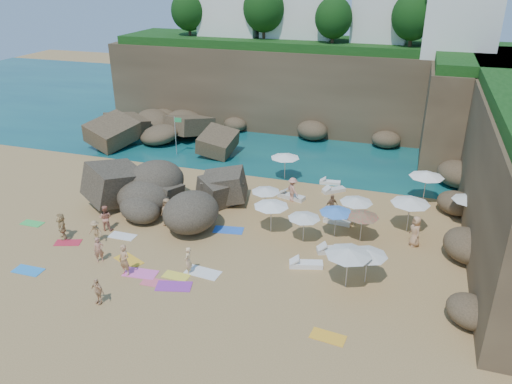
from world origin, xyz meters
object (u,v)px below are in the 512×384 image
(flag_pole, at_px, (176,131))
(parasol_1, at_px, (266,190))
(person_stand_0, at_px, (99,250))
(person_stand_3, at_px, (332,206))
(lounger_0, at_px, (291,197))
(person_stand_1, at_px, (105,218))
(person_stand_4, at_px, (415,231))
(rock_outcrop, at_px, (168,207))
(person_stand_5, at_px, (157,173))
(person_stand_6, at_px, (188,260))
(person_stand_2, at_px, (293,190))
(parasol_2, at_px, (356,200))
(parasol_0, at_px, (285,156))

(flag_pole, xyz_separation_m, parasol_1, (10.83, -8.58, -0.51))
(flag_pole, relative_size, person_stand_0, 2.30)
(person_stand_3, bearing_deg, lounger_0, 104.14)
(person_stand_1, bearing_deg, person_stand_4, 179.48)
(rock_outcrop, relative_size, person_stand_4, 4.01)
(person_stand_0, distance_m, person_stand_4, 18.53)
(person_stand_4, bearing_deg, person_stand_3, -138.83)
(rock_outcrop, height_order, person_stand_5, person_stand_5)
(rock_outcrop, height_order, person_stand_1, person_stand_1)
(person_stand_6, bearing_deg, person_stand_0, -87.41)
(person_stand_3, bearing_deg, person_stand_5, 129.64)
(flag_pole, distance_m, person_stand_2, 13.71)
(lounger_0, relative_size, person_stand_5, 1.04)
(rock_outcrop, distance_m, person_stand_6, 8.54)
(person_stand_4, bearing_deg, parasol_2, -137.36)
(parasol_2, xyz_separation_m, person_stand_5, (-15.34, 2.04, -0.88))
(parasol_1, relative_size, person_stand_2, 1.10)
(person_stand_4, bearing_deg, person_stand_2, -140.68)
(person_stand_5, distance_m, person_stand_6, 12.77)
(rock_outcrop, distance_m, person_stand_1, 4.74)
(person_stand_6, bearing_deg, parasol_2, 134.07)
(flag_pole, xyz_separation_m, person_stand_4, (20.63, -10.03, -1.25))
(parasol_1, distance_m, lounger_0, 3.29)
(lounger_0, bearing_deg, rock_outcrop, -138.13)
(parasol_1, relative_size, person_stand_6, 1.23)
(parasol_2, bearing_deg, person_stand_3, 154.68)
(person_stand_5, bearing_deg, flag_pole, 78.39)
(parasol_2, relative_size, person_stand_6, 1.32)
(person_stand_3, bearing_deg, parasol_2, -70.44)
(person_stand_1, height_order, person_stand_2, person_stand_2)
(parasol_2, bearing_deg, parasol_0, 136.12)
(person_stand_3, xyz_separation_m, person_stand_4, (5.43, -2.20, 0.16))
(lounger_0, xyz_separation_m, person_stand_4, (8.66, -4.13, 0.81))
(flag_pole, xyz_separation_m, lounger_0, (11.97, -5.91, -2.06))
(person_stand_3, bearing_deg, person_stand_0, 174.58)
(person_stand_2, bearing_deg, rock_outcrop, 67.87)
(rock_outcrop, xyz_separation_m, lounger_0, (7.87, 4.08, 0.15))
(parasol_2, height_order, person_stand_1, parasol_2)
(parasol_1, bearing_deg, flag_pole, 141.61)
(person_stand_0, bearing_deg, person_stand_5, 63.39)
(person_stand_2, height_order, person_stand_4, person_stand_4)
(person_stand_5, bearing_deg, parasol_0, -0.64)
(flag_pole, height_order, parasol_1, flag_pole)
(parasol_2, distance_m, person_stand_5, 15.50)
(flag_pole, xyz_separation_m, parasol_2, (16.87, -8.62, -0.38))
(rock_outcrop, xyz_separation_m, parasol_1, (6.72, 1.41, 1.70))
(person_stand_1, relative_size, person_stand_3, 1.06)
(parasol_2, relative_size, person_stand_2, 1.19)
(lounger_0, relative_size, person_stand_3, 1.23)
(rock_outcrop, relative_size, person_stand_3, 4.81)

